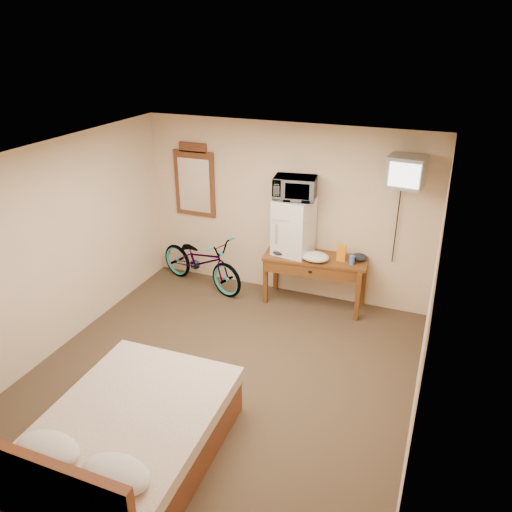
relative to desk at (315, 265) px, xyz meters
name	(u,v)px	position (x,y,z in m)	size (l,w,h in m)	color
room	(215,281)	(-0.55, -2.00, 0.61)	(4.60, 4.64, 2.50)	#412E20
desk	(315,265)	(0.00, 0.00, 0.00)	(1.46, 0.69, 0.75)	brown
mini_fridge	(294,226)	(-0.33, 0.04, 0.51)	(0.54, 0.53, 0.79)	silver
microwave	(295,188)	(-0.33, 0.04, 1.06)	(0.55, 0.37, 0.31)	silver
snack_bag	(342,253)	(0.36, 0.02, 0.23)	(0.12, 0.07, 0.24)	orange
blue_cup	(352,260)	(0.51, -0.03, 0.18)	(0.07, 0.07, 0.12)	#3B71CA
cloth_cream	(315,257)	(0.03, -0.11, 0.17)	(0.38, 0.29, 0.12)	white
cloth_dark_a	(281,251)	(-0.47, -0.09, 0.17)	(0.27, 0.20, 0.10)	black
cloth_dark_b	(359,257)	(0.58, 0.12, 0.16)	(0.22, 0.18, 0.10)	black
crt_television	(406,172)	(1.05, 0.02, 1.42)	(0.47, 0.58, 0.38)	black
wall_mirror	(195,181)	(-1.96, 0.27, 0.91)	(0.65, 0.04, 1.10)	brown
bicycle	(201,261)	(-1.75, -0.05, -0.22)	(0.55, 1.59, 0.83)	black
bed	(128,438)	(-0.77, -3.38, -0.34)	(1.48, 1.97, 0.90)	brown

